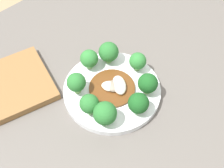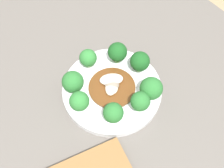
% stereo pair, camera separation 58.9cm
% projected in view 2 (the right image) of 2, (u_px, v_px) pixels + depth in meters
% --- Properties ---
extents(table, '(1.15, 0.91, 0.75)m').
position_uv_depth(table, '(113.00, 153.00, 1.10)').
color(table, '#5B5651').
rests_on(table, ground_plane).
extents(plate, '(0.25, 0.25, 0.02)m').
position_uv_depth(plate, '(112.00, 90.00, 0.79)').
color(plate, silver).
rests_on(plate, table).
extents(broccoli_south, '(0.05, 0.05, 0.06)m').
position_uv_depth(broccoli_south, '(79.00, 101.00, 0.72)').
color(broccoli_south, '#89B76B').
rests_on(broccoli_south, plate).
extents(broccoli_northwest, '(0.05, 0.05, 0.06)m').
position_uv_depth(broccoli_northwest, '(118.00, 52.00, 0.80)').
color(broccoli_northwest, '#7AAD5B').
rests_on(broccoli_northwest, plate).
extents(broccoli_west, '(0.05, 0.05, 0.05)m').
position_uv_depth(broccoli_west, '(88.00, 58.00, 0.79)').
color(broccoli_west, '#89B76B').
rests_on(broccoli_west, plate).
extents(broccoli_southeast, '(0.05, 0.05, 0.06)m').
position_uv_depth(broccoli_southeast, '(113.00, 113.00, 0.70)').
color(broccoli_southeast, '#70A356').
rests_on(broccoli_southeast, plate).
extents(broccoli_northeast, '(0.06, 0.06, 0.06)m').
position_uv_depth(broccoli_northeast, '(151.00, 89.00, 0.74)').
color(broccoli_northeast, '#7AAD5B').
rests_on(broccoli_northeast, plate).
extents(broccoli_north, '(0.05, 0.05, 0.06)m').
position_uv_depth(broccoli_north, '(140.00, 62.00, 0.78)').
color(broccoli_north, '#89B76B').
rests_on(broccoli_north, plate).
extents(broccoli_southwest, '(0.05, 0.05, 0.06)m').
position_uv_depth(broccoli_southwest, '(73.00, 82.00, 0.75)').
color(broccoli_southwest, '#7AAD5B').
rests_on(broccoli_southwest, plate).
extents(broccoli_east, '(0.05, 0.05, 0.06)m').
position_uv_depth(broccoli_east, '(140.00, 102.00, 0.72)').
color(broccoli_east, '#89B76B').
rests_on(broccoli_east, plate).
extents(stirfry_center, '(0.12, 0.12, 0.02)m').
position_uv_depth(stirfry_center, '(112.00, 85.00, 0.78)').
color(stirfry_center, '#5B3314').
rests_on(stirfry_center, plate).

